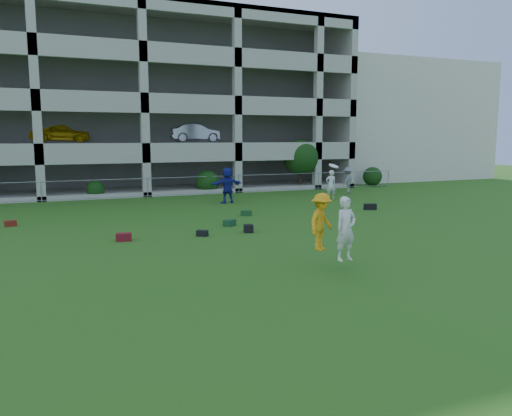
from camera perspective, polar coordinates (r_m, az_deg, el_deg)
name	(u,v)px	position (r m, az deg, el deg)	size (l,w,h in m)	color
ground	(281,276)	(13.44, 2.82, -7.73)	(100.00, 100.00, 0.00)	#235114
stucco_building	(374,123)	(48.91, 13.30, 9.47)	(16.00, 14.00, 10.00)	beige
bystander_d	(227,185)	(27.87, -3.29, 2.61)	(1.85, 0.59, 2.00)	navy
bystander_e	(331,185)	(29.70, 8.54, 2.63)	(0.64, 0.42, 1.74)	silver
bystander_f	(347,180)	(33.12, 10.41, 3.12)	(1.10, 0.63, 1.71)	slate
bag_red_a	(124,237)	(18.37, -14.88, -3.23)	(0.55, 0.30, 0.28)	#590F1B
bag_black_b	(202,233)	(18.71, -6.16, -2.89)	(0.40, 0.25, 0.22)	black
bag_green_c	(230,223)	(20.76, -3.04, -1.70)	(0.50, 0.35, 0.26)	#163D1D
crate_d	(248,228)	(19.34, -0.87, -2.36)	(0.35, 0.35, 0.30)	black
bag_black_e	(370,207)	(26.01, 12.91, 0.14)	(0.60, 0.30, 0.30)	black
bag_red_f	(10,223)	(23.02, -26.27, -1.59)	(0.45, 0.28, 0.24)	#5D1910
bag_green_g	(246,213)	(23.42, -1.14, -0.58)	(0.50, 0.30, 0.25)	#163D20
frisbee_contest	(329,224)	(13.82, 8.39, -1.81)	(1.46, 1.18, 2.65)	orange
parking_garage	(124,106)	(39.83, -14.86, 11.24)	(30.00, 14.00, 12.00)	#9E998C
fence	(148,187)	(31.32, -12.30, 2.34)	(36.06, 0.06, 1.20)	gray
shrub_row	(215,170)	(33.05, -4.70, 4.35)	(34.38, 2.52, 3.50)	#163D11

